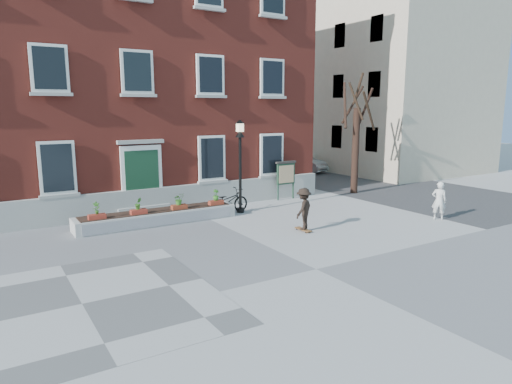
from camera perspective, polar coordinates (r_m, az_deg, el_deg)
ground at (r=12.91m, az=7.53°, el=-9.55°), size 100.00×100.00×0.00m
checker_patch at (r=11.39m, az=-20.93°, el=-12.95°), size 6.00×6.00×0.01m
bicycle at (r=19.22m, az=-3.59°, el=-1.18°), size 2.07×0.89×1.06m
parked_car at (r=32.04m, az=5.63°, el=3.66°), size 2.30×4.05×1.26m
bystander at (r=19.54m, az=21.91°, el=-1.01°), size 0.64×0.66×1.53m
brick_building at (r=24.11m, az=-18.36°, el=14.48°), size 18.40×10.85×12.60m
planter_assembly at (r=17.98m, az=-12.16°, el=-2.93°), size 6.20×1.12×1.15m
bare_tree at (r=24.17m, az=12.37°, el=6.41°), size 1.83×1.83×6.16m
side_street at (r=38.96m, az=10.12°, el=14.17°), size 15.20×36.00×14.50m
lamp_post at (r=19.12m, az=-2.00°, el=4.88°), size 0.40×0.40×3.93m
notice_board at (r=22.14m, az=3.75°, el=2.30°), size 1.10×0.16×1.87m
skateboarder at (r=16.50m, az=5.97°, el=-2.10°), size 1.13×0.97×1.59m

